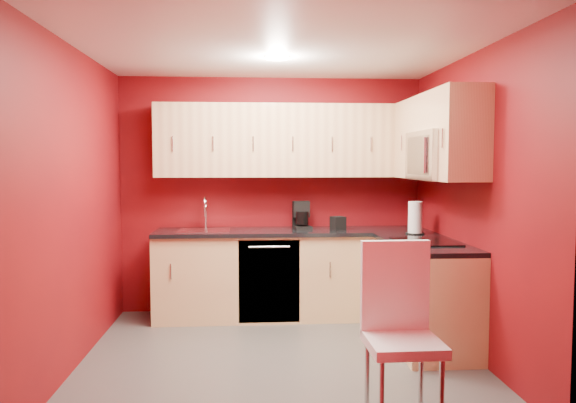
{
  "coord_description": "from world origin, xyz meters",
  "views": [
    {
      "loc": [
        -0.24,
        -4.53,
        1.6
      ],
      "look_at": [
        0.11,
        0.55,
        1.25
      ],
      "focal_mm": 35.0,
      "sensor_mm": 36.0,
      "label": 1
    }
  ],
  "objects": [
    {
      "name": "sink",
      "position": [
        -0.7,
        1.2,
        0.94
      ],
      "size": [
        0.52,
        0.42,
        0.35
      ],
      "color": "silver",
      "rests_on": "countertop_back"
    },
    {
      "name": "dishwasher_front",
      "position": [
        -0.05,
        0.91,
        0.43
      ],
      "size": [
        0.6,
        0.02,
        0.82
      ],
      "primitive_type": "cube",
      "color": "black",
      "rests_on": "base_cabinets_back"
    },
    {
      "name": "cooktop",
      "position": [
        1.28,
        0.2,
        0.92
      ],
      "size": [
        0.5,
        0.55,
        0.01
      ],
      "primitive_type": "cube",
      "color": "black",
      "rests_on": "countertop_right"
    },
    {
      "name": "base_cabinets_right",
      "position": [
        1.3,
        0.25,
        0.43
      ],
      "size": [
        0.6,
        1.3,
        0.87
      ],
      "primitive_type": "cube",
      "color": "#E3C681",
      "rests_on": "floor"
    },
    {
      "name": "countertop_right",
      "position": [
        1.29,
        0.23,
        0.89
      ],
      "size": [
        0.63,
        1.27,
        0.04
      ],
      "primitive_type": "cube",
      "color": "black",
      "rests_on": "base_cabinets_right"
    },
    {
      "name": "napkin_holder",
      "position": [
        0.67,
        1.16,
        0.98
      ],
      "size": [
        0.17,
        0.17,
        0.14
      ],
      "primitive_type": null,
      "rotation": [
        0.0,
        0.0,
        0.4
      ],
      "color": "black",
      "rests_on": "countertop_back"
    },
    {
      "name": "wall_right",
      "position": [
        1.6,
        0.0,
        1.25
      ],
      "size": [
        0.0,
        3.0,
        3.0
      ],
      "primitive_type": "plane",
      "rotation": [
        1.57,
        0.0,
        -1.57
      ],
      "color": "maroon",
      "rests_on": "floor"
    },
    {
      "name": "floor",
      "position": [
        0.0,
        0.0,
        0.0
      ],
      "size": [
        3.2,
        3.2,
        0.0
      ],
      "primitive_type": "plane",
      "color": "#44413F",
      "rests_on": "ground"
    },
    {
      "name": "ceiling",
      "position": [
        0.0,
        0.0,
        2.5
      ],
      "size": [
        3.2,
        3.2,
        0.0
      ],
      "primitive_type": "plane",
      "rotation": [
        3.14,
        0.0,
        0.0
      ],
      "color": "white",
      "rests_on": "wall_back"
    },
    {
      "name": "upper_cabinets_right",
      "position": [
        1.42,
        0.44,
        1.89
      ],
      "size": [
        0.35,
        1.55,
        0.75
      ],
      "color": "tan",
      "rests_on": "wall_right"
    },
    {
      "name": "paper_towel",
      "position": [
        1.36,
        0.77,
        1.07
      ],
      "size": [
        0.23,
        0.23,
        0.31
      ],
      "primitive_type": null,
      "rotation": [
        0.0,
        0.0,
        -0.33
      ],
      "color": "white",
      "rests_on": "countertop_right"
    },
    {
      "name": "downlight",
      "position": [
        0.0,
        0.3,
        2.48
      ],
      "size": [
        0.2,
        0.2,
        0.01
      ],
      "primitive_type": "cylinder",
      "color": "white",
      "rests_on": "ceiling"
    },
    {
      "name": "dining_chair",
      "position": [
        0.7,
        -1.2,
        0.55
      ],
      "size": [
        0.45,
        0.47,
        1.1
      ],
      "primitive_type": null,
      "rotation": [
        0.0,
        0.0,
        0.01
      ],
      "color": "white",
      "rests_on": "floor"
    },
    {
      "name": "upper_cabinets_back",
      "position": [
        0.2,
        1.32,
        1.83
      ],
      "size": [
        2.8,
        0.35,
        0.75
      ],
      "primitive_type": "cube",
      "color": "tan",
      "rests_on": "wall_back"
    },
    {
      "name": "wall_left",
      "position": [
        -1.6,
        0.0,
        1.25
      ],
      "size": [
        0.0,
        3.0,
        3.0
      ],
      "primitive_type": "plane",
      "rotation": [
        1.57,
        0.0,
        1.57
      ],
      "color": "maroon",
      "rests_on": "floor"
    },
    {
      "name": "microwave",
      "position": [
        1.39,
        0.2,
        1.66
      ],
      "size": [
        0.42,
        0.76,
        0.42
      ],
      "color": "silver",
      "rests_on": "upper_cabinets_right"
    },
    {
      "name": "countertop_back",
      "position": [
        0.2,
        1.19,
        0.89
      ],
      "size": [
        2.8,
        0.63,
        0.04
      ],
      "primitive_type": "cube",
      "color": "black",
      "rests_on": "base_cabinets_back"
    },
    {
      "name": "wall_front",
      "position": [
        0.0,
        -1.5,
        1.25
      ],
      "size": [
        3.2,
        0.0,
        3.2
      ],
      "primitive_type": "plane",
      "rotation": [
        -1.57,
        0.0,
        0.0
      ],
      "color": "maroon",
      "rests_on": "floor"
    },
    {
      "name": "base_cabinets_back",
      "position": [
        0.2,
        1.2,
        0.43
      ],
      "size": [
        2.8,
        0.6,
        0.87
      ],
      "primitive_type": "cube",
      "color": "#E3C681",
      "rests_on": "floor"
    },
    {
      "name": "coffee_maker",
      "position": [
        0.31,
        1.28,
        1.05
      ],
      "size": [
        0.2,
        0.25,
        0.28
      ],
      "primitive_type": null,
      "rotation": [
        0.0,
        0.0,
        0.14
      ],
      "color": "black",
      "rests_on": "countertop_back"
    },
    {
      "name": "wall_back",
      "position": [
        0.0,
        1.5,
        1.25
      ],
      "size": [
        3.2,
        0.0,
        3.2
      ],
      "primitive_type": "plane",
      "rotation": [
        1.57,
        0.0,
        0.0
      ],
      "color": "maroon",
      "rests_on": "floor"
    }
  ]
}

